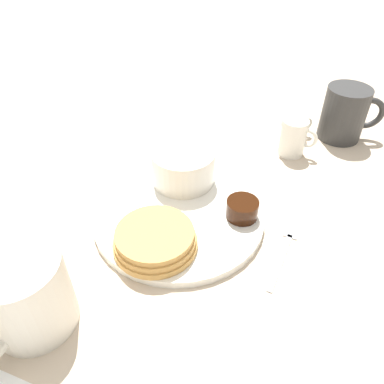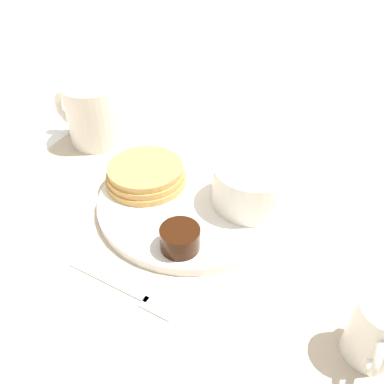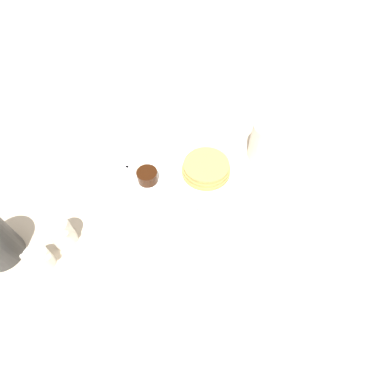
{
  "view_description": "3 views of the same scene",
  "coord_description": "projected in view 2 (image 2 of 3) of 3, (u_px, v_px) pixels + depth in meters",
  "views": [
    {
      "loc": [
        -0.18,
        0.35,
        0.38
      ],
      "look_at": [
        -0.01,
        -0.02,
        0.04
      ],
      "focal_mm": 35.0,
      "sensor_mm": 36.0,
      "label": 1
    },
    {
      "loc": [
        -0.34,
        -0.18,
        0.33
      ],
      "look_at": [
        -0.02,
        -0.01,
        0.04
      ],
      "focal_mm": 35.0,
      "sensor_mm": 36.0,
      "label": 2
    },
    {
      "loc": [
        0.25,
        -0.28,
        0.54
      ],
      "look_at": [
        0.02,
        -0.0,
        0.02
      ],
      "focal_mm": 28.0,
      "sensor_mm": 36.0,
      "label": 3
    }
  ],
  "objects": [
    {
      "name": "ground_plane",
      "position": [
        191.0,
        204.0,
        0.5
      ],
      "size": [
        4.0,
        4.0,
        0.0
      ],
      "primitive_type": "plane",
      "color": "#C6B299"
    },
    {
      "name": "plate",
      "position": [
        191.0,
        200.0,
        0.5
      ],
      "size": [
        0.25,
        0.25,
        0.01
      ],
      "color": "white",
      "rests_on": "ground_plane"
    },
    {
      "name": "pancake_stack",
      "position": [
        145.0,
        175.0,
        0.51
      ],
      "size": [
        0.11,
        0.11,
        0.03
      ],
      "color": "tan",
      "rests_on": "plate"
    },
    {
      "name": "bowl",
      "position": [
        251.0,
        184.0,
        0.47
      ],
      "size": [
        0.1,
        0.1,
        0.05
      ],
      "color": "white",
      "rests_on": "plate"
    },
    {
      "name": "syrup_cup",
      "position": [
        180.0,
        238.0,
        0.42
      ],
      "size": [
        0.05,
        0.05,
        0.03
      ],
      "color": "black",
      "rests_on": "plate"
    },
    {
      "name": "butter_ramekin",
      "position": [
        261.0,
        201.0,
        0.47
      ],
      "size": [
        0.04,
        0.04,
        0.04
      ],
      "color": "white",
      "rests_on": "plate"
    },
    {
      "name": "coffee_mug",
      "position": [
        94.0,
        114.0,
        0.6
      ],
      "size": [
        0.09,
        0.13,
        0.1
      ],
      "color": "silver",
      "rests_on": "ground_plane"
    },
    {
      "name": "creamer_pitcher_near",
      "position": [
        376.0,
        332.0,
        0.32
      ],
      "size": [
        0.07,
        0.04,
        0.07
      ],
      "color": "white",
      "rests_on": "ground_plane"
    },
    {
      "name": "fork",
      "position": [
        133.0,
        292.0,
        0.39
      ],
      "size": [
        0.02,
        0.14,
        0.0
      ],
      "color": "silver",
      "rests_on": "ground_plane"
    },
    {
      "name": "napkin",
      "position": [
        25.0,
        142.0,
        0.62
      ],
      "size": [
        0.13,
        0.1,
        0.0
      ],
      "color": "white",
      "rests_on": "ground_plane"
    }
  ]
}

